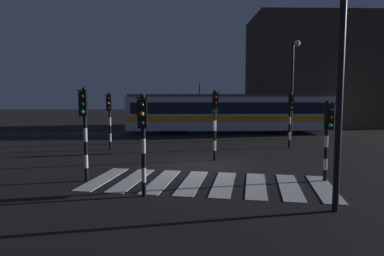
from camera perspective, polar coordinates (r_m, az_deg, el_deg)
ground_plane at (r=16.13m, az=1.76°, el=-6.09°), size 120.00×120.00×0.00m
rail_near at (r=28.18m, az=0.39°, el=-1.05°), size 80.00×0.12×0.03m
rail_far at (r=29.60m, az=0.30°, el=-0.73°), size 80.00×0.12×0.03m
crosswalk_zebra at (r=12.95m, az=2.57°, el=-8.97°), size 9.34×5.29×0.02m
traffic_light_corner_near_right at (r=13.77m, az=21.24°, el=-0.13°), size 0.36×0.42×3.01m
traffic_light_corner_near_left at (r=13.42m, az=-17.15°, el=1.26°), size 0.36×0.42×3.50m
traffic_light_median_centre at (r=16.97m, az=3.78°, el=2.22°), size 0.36×0.42×3.44m
traffic_light_corner_far_left at (r=20.81m, az=-13.32°, el=2.50°), size 0.36×0.42×3.34m
traffic_light_kerb_mid_left at (r=10.98m, az=-8.01°, el=-0.29°), size 0.36×0.42×3.25m
traffic_light_corner_far_right at (r=21.91m, az=15.73°, el=2.57°), size 0.36×0.42×3.32m
street_lamp_near_kerb at (r=10.10m, az=23.77°, el=10.49°), size 0.44×1.21×6.55m
street_lamp_trackside_right at (r=26.12m, az=16.17°, el=7.89°), size 0.44×1.21×6.93m
tram at (r=28.99m, az=6.25°, el=2.55°), size 17.05×2.58×4.15m
building_backdrop at (r=39.08m, az=20.78°, el=8.51°), size 15.02×8.00×11.02m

